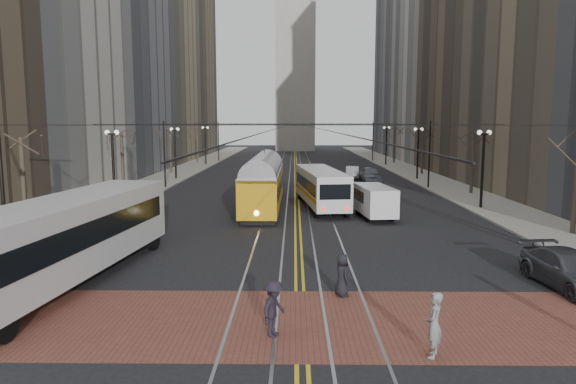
{
  "coord_description": "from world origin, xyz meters",
  "views": [
    {
      "loc": [
        -0.22,
        -19.91,
        6.38
      ],
      "look_at": [
        -0.53,
        5.22,
        3.0
      ],
      "focal_mm": 32.0,
      "sensor_mm": 36.0,
      "label": 1
    }
  ],
  "objects_px": {
    "streetcar": "(264,188)",
    "pedestrian_b": "(434,325)",
    "cargo_van": "(374,202)",
    "pedestrian_a": "(342,275)",
    "transit_bus": "(68,241)",
    "pedestrian_d": "(274,309)",
    "rear_bus": "(321,189)",
    "sedan_parked": "(570,270)",
    "sedan_grey": "(370,175)",
    "sedan_silver": "(352,172)"
  },
  "relations": [
    {
      "from": "rear_bus",
      "to": "pedestrian_a",
      "type": "xyz_separation_m",
      "value": [
        -0.25,
        -20.21,
        -0.64
      ]
    },
    {
      "from": "rear_bus",
      "to": "pedestrian_d",
      "type": "height_order",
      "value": "rear_bus"
    },
    {
      "from": "pedestrian_d",
      "to": "sedan_grey",
      "type": "bearing_deg",
      "value": 13.33
    },
    {
      "from": "sedan_parked",
      "to": "sedan_grey",
      "type": "bearing_deg",
      "value": 88.96
    },
    {
      "from": "pedestrian_a",
      "to": "cargo_van",
      "type": "bearing_deg",
      "value": -33.5
    },
    {
      "from": "pedestrian_b",
      "to": "sedan_grey",
      "type": "bearing_deg",
      "value": -164.2
    },
    {
      "from": "sedan_silver",
      "to": "sedan_parked",
      "type": "relative_size",
      "value": 0.84
    },
    {
      "from": "cargo_van",
      "to": "pedestrian_a",
      "type": "relative_size",
      "value": 3.1
    },
    {
      "from": "transit_bus",
      "to": "rear_bus",
      "type": "height_order",
      "value": "transit_bus"
    },
    {
      "from": "sedan_parked",
      "to": "pedestrian_d",
      "type": "distance_m",
      "value": 12.25
    },
    {
      "from": "cargo_van",
      "to": "pedestrian_d",
      "type": "xyz_separation_m",
      "value": [
        -6.01,
        -19.46,
        -0.22
      ]
    },
    {
      "from": "streetcar",
      "to": "pedestrian_b",
      "type": "relative_size",
      "value": 7.38
    },
    {
      "from": "rear_bus",
      "to": "sedan_parked",
      "type": "distance_m",
      "value": 21.06
    },
    {
      "from": "rear_bus",
      "to": "pedestrian_d",
      "type": "distance_m",
      "value": 24.04
    },
    {
      "from": "streetcar",
      "to": "sedan_silver",
      "type": "bearing_deg",
      "value": 67.77
    },
    {
      "from": "sedan_silver",
      "to": "streetcar",
      "type": "bearing_deg",
      "value": -106.99
    },
    {
      "from": "rear_bus",
      "to": "sedan_grey",
      "type": "bearing_deg",
      "value": 62.78
    },
    {
      "from": "rear_bus",
      "to": "pedestrian_b",
      "type": "distance_m",
      "value": 25.28
    },
    {
      "from": "pedestrian_d",
      "to": "pedestrian_a",
      "type": "bearing_deg",
      "value": -7.25
    },
    {
      "from": "pedestrian_d",
      "to": "rear_bus",
      "type": "bearing_deg",
      "value": 19.37
    },
    {
      "from": "cargo_van",
      "to": "pedestrian_b",
      "type": "relative_size",
      "value": 2.69
    },
    {
      "from": "transit_bus",
      "to": "pedestrian_a",
      "type": "relative_size",
      "value": 8.58
    },
    {
      "from": "cargo_van",
      "to": "pedestrian_d",
      "type": "distance_m",
      "value": 20.37
    },
    {
      "from": "sedan_grey",
      "to": "streetcar",
      "type": "bearing_deg",
      "value": -120.62
    },
    {
      "from": "cargo_van",
      "to": "pedestrian_a",
      "type": "distance_m",
      "value": 16.21
    },
    {
      "from": "pedestrian_b",
      "to": "transit_bus",
      "type": "bearing_deg",
      "value": -94.95
    },
    {
      "from": "streetcar",
      "to": "sedan_parked",
      "type": "height_order",
      "value": "streetcar"
    },
    {
      "from": "streetcar",
      "to": "pedestrian_a",
      "type": "height_order",
      "value": "streetcar"
    },
    {
      "from": "transit_bus",
      "to": "sedan_grey",
      "type": "relative_size",
      "value": 2.7
    },
    {
      "from": "sedan_silver",
      "to": "sedan_parked",
      "type": "bearing_deg",
      "value": -78.78
    },
    {
      "from": "rear_bus",
      "to": "pedestrian_a",
      "type": "height_order",
      "value": "rear_bus"
    },
    {
      "from": "sedan_silver",
      "to": "rear_bus",
      "type": "bearing_deg",
      "value": -97.21
    },
    {
      "from": "pedestrian_b",
      "to": "pedestrian_d",
      "type": "height_order",
      "value": "pedestrian_b"
    },
    {
      "from": "transit_bus",
      "to": "cargo_van",
      "type": "distance_m",
      "value": 20.34
    },
    {
      "from": "transit_bus",
      "to": "pedestrian_a",
      "type": "height_order",
      "value": "transit_bus"
    },
    {
      "from": "sedan_grey",
      "to": "pedestrian_d",
      "type": "distance_m",
      "value": 41.56
    },
    {
      "from": "pedestrian_b",
      "to": "cargo_van",
      "type": "bearing_deg",
      "value": -162.54
    },
    {
      "from": "sedan_silver",
      "to": "pedestrian_d",
      "type": "height_order",
      "value": "pedestrian_d"
    },
    {
      "from": "cargo_van",
      "to": "sedan_silver",
      "type": "relative_size",
      "value": 1.18
    },
    {
      "from": "streetcar",
      "to": "pedestrian_b",
      "type": "xyz_separation_m",
      "value": [
        6.1,
        -24.33,
        -0.66
      ]
    },
    {
      "from": "streetcar",
      "to": "cargo_van",
      "type": "xyz_separation_m",
      "value": [
        7.69,
        -3.54,
        -0.5
      ]
    },
    {
      "from": "pedestrian_d",
      "to": "transit_bus",
      "type": "bearing_deg",
      "value": 84.16
    },
    {
      "from": "pedestrian_a",
      "to": "pedestrian_b",
      "type": "bearing_deg",
      "value": -178.28
    },
    {
      "from": "transit_bus",
      "to": "sedan_grey",
      "type": "xyz_separation_m",
      "value": [
        17.31,
        35.43,
        -0.84
      ]
    },
    {
      "from": "pedestrian_a",
      "to": "sedan_parked",
      "type": "bearing_deg",
      "value": -103.9
    },
    {
      "from": "pedestrian_b",
      "to": "pedestrian_d",
      "type": "xyz_separation_m",
      "value": [
        -4.42,
        1.33,
        -0.06
      ]
    },
    {
      "from": "sedan_grey",
      "to": "pedestrian_b",
      "type": "xyz_separation_m",
      "value": [
        -4.43,
        -41.93,
        0.07
      ]
    },
    {
      "from": "rear_bus",
      "to": "sedan_silver",
      "type": "bearing_deg",
      "value": 70.46
    },
    {
      "from": "pedestrian_a",
      "to": "sedan_grey",
      "type": "bearing_deg",
      "value": -30.48
    },
    {
      "from": "sedan_grey",
      "to": "pedestrian_a",
      "type": "bearing_deg",
      "value": -99.66
    }
  ]
}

